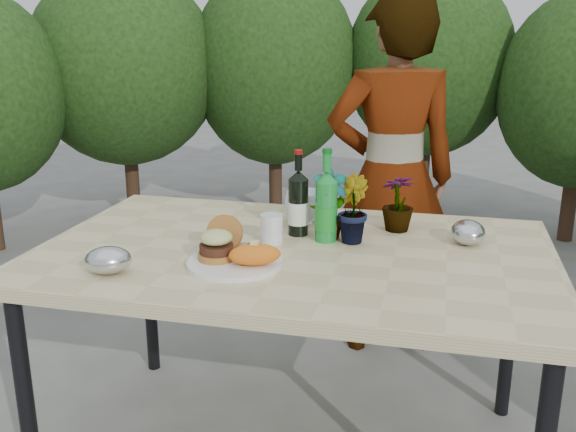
% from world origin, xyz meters
% --- Properties ---
extents(patio_table, '(1.60, 1.00, 0.75)m').
position_xyz_m(patio_table, '(0.00, 0.00, 0.69)').
color(patio_table, beige).
rests_on(patio_table, ground).
extents(shrub_hedge, '(6.99, 5.07, 2.00)m').
position_xyz_m(shrub_hedge, '(0.12, 1.45, 1.12)').
color(shrub_hedge, '#382316').
rests_on(shrub_hedge, ground).
extents(dinner_plate, '(0.28, 0.28, 0.01)m').
position_xyz_m(dinner_plate, '(-0.14, -0.18, 0.76)').
color(dinner_plate, white).
rests_on(dinner_plate, patio_table).
extents(burger_stack, '(0.11, 0.16, 0.11)m').
position_xyz_m(burger_stack, '(-0.19, -0.17, 0.81)').
color(burger_stack, '#B7722D').
rests_on(burger_stack, dinner_plate).
extents(sweet_potato, '(0.17, 0.12, 0.06)m').
position_xyz_m(sweet_potato, '(-0.07, -0.20, 0.80)').
color(sweet_potato, orange).
rests_on(sweet_potato, dinner_plate).
extents(grilled_veg, '(0.08, 0.05, 0.03)m').
position_xyz_m(grilled_veg, '(-0.12, -0.09, 0.78)').
color(grilled_veg, olive).
rests_on(grilled_veg, dinner_plate).
extents(wine_bottle, '(0.07, 0.07, 0.29)m').
position_xyz_m(wine_bottle, '(-0.02, 0.14, 0.86)').
color(wine_bottle, black).
rests_on(wine_bottle, patio_table).
extents(sparkling_water, '(0.07, 0.07, 0.30)m').
position_xyz_m(sparkling_water, '(0.08, 0.10, 0.86)').
color(sparkling_water, '#18852F').
rests_on(sparkling_water, patio_table).
extents(plastic_cup, '(0.07, 0.07, 0.09)m').
position_xyz_m(plastic_cup, '(-0.08, 0.04, 0.80)').
color(plastic_cup, white).
rests_on(plastic_cup, patio_table).
extents(seedling_left, '(0.15, 0.15, 0.24)m').
position_xyz_m(seedling_left, '(0.10, 0.12, 0.87)').
color(seedling_left, '#2C5F20').
rests_on(seedling_left, patio_table).
extents(seedling_mid, '(0.14, 0.15, 0.22)m').
position_xyz_m(seedling_mid, '(0.16, 0.11, 0.86)').
color(seedling_mid, '#22531C').
rests_on(seedling_mid, patio_table).
extents(seedling_right, '(0.15, 0.15, 0.20)m').
position_xyz_m(seedling_right, '(0.30, 0.27, 0.85)').
color(seedling_right, '#2F6221').
rests_on(seedling_right, patio_table).
extents(blue_bowl, '(0.19, 0.19, 0.11)m').
position_xyz_m(blue_bowl, '(-0.03, 0.29, 0.81)').
color(blue_bowl, silver).
rests_on(blue_bowl, patio_table).
extents(foil_packet_left, '(0.16, 0.15, 0.08)m').
position_xyz_m(foil_packet_left, '(-0.46, -0.33, 0.79)').
color(foil_packet_left, '#BABDC1').
rests_on(foil_packet_left, patio_table).
extents(foil_packet_right, '(0.12, 0.15, 0.08)m').
position_xyz_m(foil_packet_right, '(0.53, 0.18, 0.79)').
color(foil_packet_right, '#B6B9BE').
rests_on(foil_packet_right, patio_table).
extents(person, '(0.66, 0.53, 1.58)m').
position_xyz_m(person, '(0.23, 0.88, 0.79)').
color(person, '#9D6D4E').
rests_on(person, ground).
extents(terracotta_pot, '(0.17, 0.17, 0.14)m').
position_xyz_m(terracotta_pot, '(-1.71, 1.91, 0.07)').
color(terracotta_pot, '#B35D2E').
rests_on(terracotta_pot, ground).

